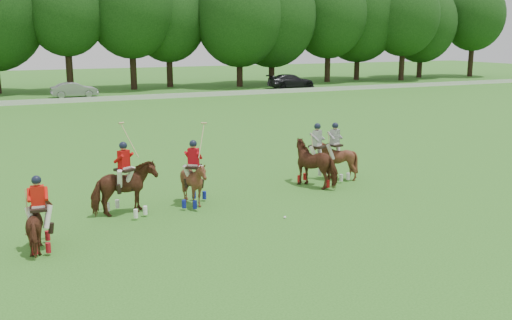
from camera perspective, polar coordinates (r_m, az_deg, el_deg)
name	(u,v)px	position (r m, az deg, el deg)	size (l,w,h in m)	color
ground	(266,240)	(16.79, 1.01, -7.97)	(180.00, 180.00, 0.00)	#2F671D
tree_line	(68,11)	(62.73, -18.25, 14.00)	(117.98, 14.32, 14.75)	black
boundary_rail	(85,100)	(52.98, -16.77, 5.80)	(120.00, 0.10, 0.44)	white
car_mid	(74,90)	(57.34, -17.72, 6.70)	(1.50, 4.31, 1.42)	#929397
car_right	(291,81)	(64.22, 3.53, 7.87)	(2.18, 5.36, 1.55)	black
polo_red_a	(40,224)	(16.88, -20.79, -6.01)	(1.04, 1.68, 2.12)	#462112
polo_red_b	(125,189)	(19.23, -12.94, -2.80)	(2.30, 2.22, 3.01)	#462112
polo_red_c	(194,182)	(19.91, -6.22, -2.24)	(1.91, 1.95, 2.86)	#462112
polo_stripe_a	(317,163)	(22.53, 6.08, -0.28)	(1.90, 2.35, 2.49)	#462112
polo_stripe_b	(334,159)	(23.60, 7.83, 0.09)	(1.67, 1.79, 2.37)	#462112
polo_ball	(285,217)	(18.64, 2.90, -5.75)	(0.09, 0.09, 0.09)	white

